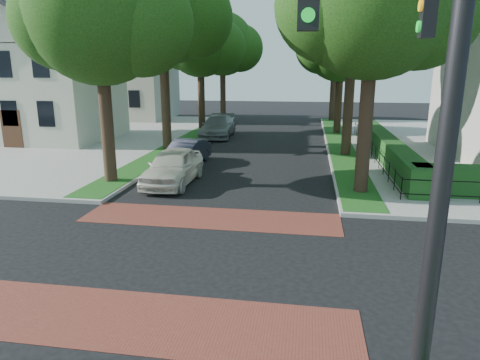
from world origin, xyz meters
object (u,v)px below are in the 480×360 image
object	(u,v)px
parked_car_rear	(218,127)
parked_car_front	(173,166)
traffic_signal	(431,96)
parked_car_middle	(186,153)

from	to	relation	value
parked_car_rear	parked_car_front	bearing A→B (deg)	-88.44
traffic_signal	parked_car_front	distance (m)	14.62
parked_car_middle	parked_car_front	bearing A→B (deg)	-73.65
traffic_signal	parked_car_rear	distance (m)	27.47
traffic_signal	parked_car_middle	world-z (taller)	traffic_signal
parked_car_middle	parked_car_rear	size ratio (longest dim) A/B	0.74
traffic_signal	parked_car_rear	world-z (taller)	traffic_signal
traffic_signal	parked_car_middle	distance (m)	18.25
traffic_signal	parked_car_rear	xyz separation A→B (m)	(-8.49, 25.83, -3.90)
parked_car_middle	parked_car_rear	bearing A→B (deg)	100.35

